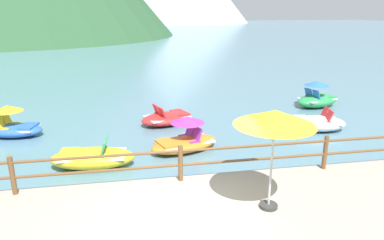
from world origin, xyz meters
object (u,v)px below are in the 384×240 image
at_px(pedal_boat_6, 185,140).
at_px(pedal_boat_7, 92,158).
at_px(pedal_boat_0, 13,126).
at_px(beach_umbrella, 275,119).
at_px(pedal_boat_4, 317,123).
at_px(pedal_boat_5, 317,98).
at_px(pedal_boat_2, 167,118).

bearing_deg(pedal_boat_6, pedal_boat_7, -163.97).
xyz_separation_m(pedal_boat_6, pedal_boat_7, (-2.95, -0.85, -0.06)).
bearing_deg(pedal_boat_0, pedal_boat_6, -22.42).
distance_m(beach_umbrella, pedal_boat_7, 5.94).
height_order(pedal_boat_0, pedal_boat_4, pedal_boat_0).
xyz_separation_m(pedal_boat_5, pedal_boat_6, (-7.25, -4.39, -0.07)).
bearing_deg(pedal_boat_7, pedal_boat_6, 16.03).
bearing_deg(pedal_boat_6, pedal_boat_5, 31.23).
relative_size(pedal_boat_2, pedal_boat_7, 0.98).
bearing_deg(pedal_boat_0, pedal_boat_4, -6.76).
bearing_deg(pedal_boat_5, pedal_boat_0, -172.07).
bearing_deg(pedal_boat_6, pedal_boat_2, 94.94).
height_order(beach_umbrella, pedal_boat_0, beach_umbrella).
height_order(beach_umbrella, pedal_boat_6, beach_umbrella).
xyz_separation_m(pedal_boat_0, pedal_boat_7, (3.18, -3.38, -0.07)).
height_order(pedal_boat_0, pedal_boat_7, pedal_boat_0).
height_order(beach_umbrella, pedal_boat_2, beach_umbrella).
bearing_deg(pedal_boat_5, beach_umbrella, -124.21).
xyz_separation_m(beach_umbrella, pedal_boat_7, (-4.10, 3.74, -2.13)).
distance_m(beach_umbrella, pedal_boat_6, 5.16).
relative_size(pedal_boat_4, pedal_boat_5, 0.97).
bearing_deg(pedal_boat_0, pedal_boat_7, -46.75).
bearing_deg(pedal_boat_7, pedal_boat_5, 27.20).
xyz_separation_m(beach_umbrella, pedal_boat_6, (-1.14, 4.58, -2.07)).
xyz_separation_m(pedal_boat_5, pedal_boat_7, (-10.20, -5.24, -0.13)).
relative_size(beach_umbrella, pedal_boat_2, 0.88).
bearing_deg(pedal_boat_6, beach_umbrella, -76.00).
bearing_deg(pedal_boat_7, pedal_boat_0, 133.25).
height_order(pedal_boat_0, pedal_boat_2, pedal_boat_0).
bearing_deg(pedal_boat_5, pedal_boat_4, -118.62).
bearing_deg(pedal_boat_2, pedal_boat_5, 10.76).
bearing_deg(pedal_boat_4, pedal_boat_0, 173.24).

